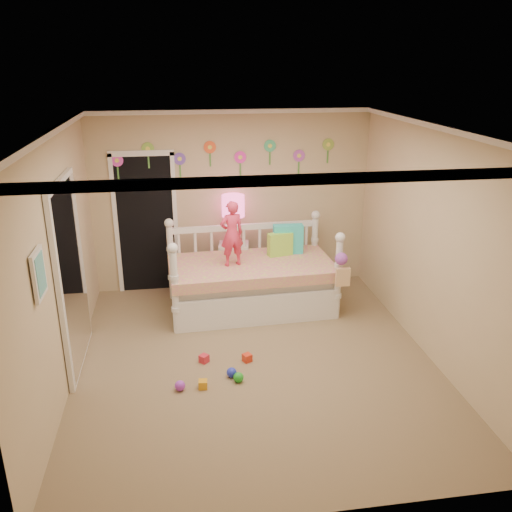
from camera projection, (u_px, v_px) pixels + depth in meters
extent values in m
cube|color=#7F684C|center=(255.00, 360.00, 6.12)|extent=(4.00, 4.50, 0.01)
cube|color=white|center=(255.00, 129.00, 5.22)|extent=(4.00, 4.50, 0.01)
cube|color=tan|center=(232.00, 201.00, 7.76)|extent=(4.00, 0.01, 2.60)
cube|color=tan|center=(59.00, 264.00, 5.39)|extent=(0.01, 4.50, 2.60)
cube|color=tan|center=(432.00, 245.00, 5.95)|extent=(0.01, 4.50, 2.60)
cube|color=#28CAB6|center=(288.00, 239.00, 7.47)|extent=(0.42, 0.16, 0.41)
cube|color=#9EE546|center=(280.00, 244.00, 7.40)|extent=(0.36, 0.19, 0.32)
imported|color=#EF365B|center=(232.00, 234.00, 6.95)|extent=(0.36, 0.28, 0.87)
cube|color=white|center=(234.00, 266.00, 7.92)|extent=(0.47, 0.39, 0.72)
sphere|color=#F82164|center=(234.00, 237.00, 7.76)|extent=(0.20, 0.20, 0.20)
cylinder|color=#F82164|center=(233.00, 223.00, 7.69)|extent=(0.03, 0.03, 0.41)
cylinder|color=#FF4C9A|center=(233.00, 206.00, 7.60)|extent=(0.33, 0.33, 0.30)
cube|color=black|center=(146.00, 223.00, 7.66)|extent=(0.90, 0.04, 2.07)
cube|color=white|center=(72.00, 275.00, 5.76)|extent=(0.07, 1.30, 2.10)
cube|color=white|center=(39.00, 274.00, 4.47)|extent=(0.05, 0.34, 0.42)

